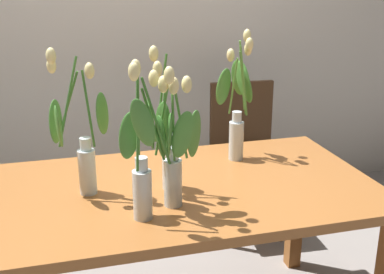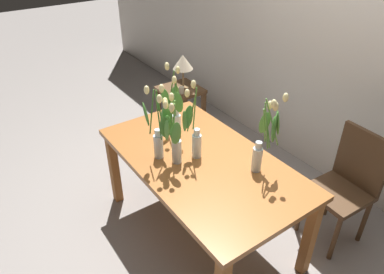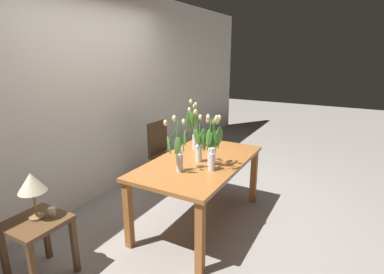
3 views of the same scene
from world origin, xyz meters
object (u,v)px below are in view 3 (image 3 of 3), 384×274
at_px(tulip_vase_2, 193,129).
at_px(side_table, 37,233).
at_px(tulip_vase_1, 199,146).
at_px(tulip_vase_3, 178,152).
at_px(dining_table, 200,168).
at_px(table_lamp, 32,184).
at_px(tulip_vase_0, 213,148).
at_px(dining_chair, 164,150).
at_px(tulip_vase_4, 213,147).
at_px(pillar_candle, 52,212).

bearing_deg(tulip_vase_2, side_table, 164.32).
xyz_separation_m(tulip_vase_1, side_table, (-1.36, 0.78, -0.49)).
bearing_deg(tulip_vase_3, dining_table, -4.47).
relative_size(tulip_vase_1, table_lamp, 1.44).
bearing_deg(tulip_vase_1, tulip_vase_0, -118.67).
bearing_deg(side_table, table_lamp, 34.70).
height_order(tulip_vase_0, side_table, tulip_vase_0).
bearing_deg(dining_table, side_table, 151.98).
distance_m(tulip_vase_0, table_lamp, 1.59).
bearing_deg(tulip_vase_2, table_lamp, 163.47).
xyz_separation_m(tulip_vase_3, table_lamp, (-1.01, 0.75, -0.09)).
height_order(tulip_vase_0, tulip_vase_1, tulip_vase_1).
height_order(dining_table, tulip_vase_0, tulip_vase_0).
bearing_deg(table_lamp, dining_chair, 3.51).
bearing_deg(dining_chair, tulip_vase_4, -123.04).
relative_size(tulip_vase_4, table_lamp, 1.29).
xyz_separation_m(tulip_vase_4, pillar_candle, (-1.25, 0.88, -0.35)).
height_order(dining_table, tulip_vase_1, tulip_vase_1).
height_order(tulip_vase_2, dining_chair, tulip_vase_2).
bearing_deg(tulip_vase_0, dining_chair, 54.37).
relative_size(dining_table, dining_chair, 1.72).
xyz_separation_m(table_lamp, pillar_candle, (0.08, -0.08, -0.27)).
relative_size(tulip_vase_4, pillar_candle, 6.85).
relative_size(dining_table, tulip_vase_1, 2.78).
bearing_deg(pillar_candle, dining_chair, 5.99).
bearing_deg(tulip_vase_1, tulip_vase_2, 35.52).
distance_m(tulip_vase_2, tulip_vase_3, 0.76).
distance_m(side_table, pillar_candle, 0.20).
height_order(tulip_vase_1, tulip_vase_4, tulip_vase_1).
relative_size(tulip_vase_0, tulip_vase_1, 0.98).
relative_size(dining_table, tulip_vase_2, 2.73).
bearing_deg(tulip_vase_1, tulip_vase_3, 170.83).
relative_size(tulip_vase_2, side_table, 1.07).
bearing_deg(side_table, tulip_vase_2, -15.68).
distance_m(tulip_vase_3, side_table, 1.37).
bearing_deg(dining_table, table_lamp, 150.86).
xyz_separation_m(tulip_vase_1, table_lamp, (-1.34, 0.80, -0.06)).
xyz_separation_m(tulip_vase_0, tulip_vase_1, (0.11, 0.21, -0.05)).
xyz_separation_m(tulip_vase_0, pillar_candle, (-1.14, 0.93, -0.38)).
distance_m(tulip_vase_3, table_lamp, 1.26).
xyz_separation_m(dining_table, tulip_vase_2, (0.34, 0.26, 0.33)).
xyz_separation_m(tulip_vase_0, table_lamp, (-1.22, 1.01, -0.11)).
bearing_deg(dining_table, tulip_vase_1, -160.44).
bearing_deg(pillar_candle, side_table, 151.80).
bearing_deg(table_lamp, tulip_vase_3, -36.53).
distance_m(tulip_vase_2, table_lamp, 1.82).
distance_m(tulip_vase_0, dining_chair, 1.47).
distance_m(tulip_vase_1, table_lamp, 1.56).
relative_size(dining_table, tulip_vase_0, 2.83).
xyz_separation_m(dining_chair, side_table, (-2.06, -0.14, -0.09)).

